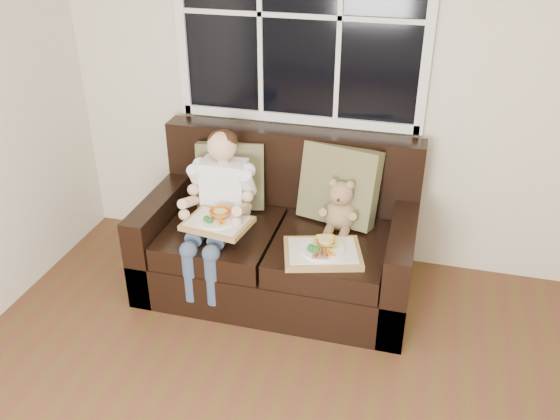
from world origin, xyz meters
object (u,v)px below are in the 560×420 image
(tray_left, at_px, (218,221))
(tray_right, at_px, (323,251))
(teddy_bear, at_px, (340,209))
(child, at_px, (219,196))
(loveseat, at_px, (280,242))

(tray_left, bearing_deg, tray_right, 6.73)
(teddy_bear, distance_m, tray_right, 0.35)
(tray_left, bearing_deg, teddy_bear, 32.88)
(child, distance_m, tray_left, 0.18)
(child, bearing_deg, teddy_bear, 11.64)
(child, xyz_separation_m, tray_left, (0.04, -0.16, -0.08))
(child, xyz_separation_m, teddy_bear, (0.73, 0.15, -0.07))
(child, distance_m, tray_right, 0.74)
(tray_left, height_order, tray_right, tray_left)
(child, bearing_deg, tray_left, -74.30)
(child, relative_size, tray_left, 2.21)
(teddy_bear, height_order, tray_left, teddy_bear)
(loveseat, xyz_separation_m, tray_left, (-0.31, -0.28, 0.27))
(loveseat, relative_size, teddy_bear, 4.80)
(tray_right, bearing_deg, child, 149.37)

